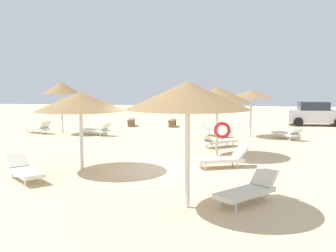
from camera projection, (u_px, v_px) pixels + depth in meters
ground_plane at (154, 169)px, 13.18m from camera, size 80.00×80.00×0.00m
parasol_0 at (251, 94)px, 21.20m from camera, size 2.49×2.49×2.66m
parasol_1 at (217, 95)px, 15.40m from camera, size 2.86×2.86×2.86m
parasol_2 at (61, 88)px, 22.47m from camera, size 2.22×2.22×3.10m
parasol_3 at (188, 96)px, 8.80m from camera, size 2.93×2.93×3.03m
parasol_4 at (80, 102)px, 12.84m from camera, size 3.06×3.06×2.71m
lounger_0 at (214, 131)px, 21.62m from camera, size 1.94×1.57×0.67m
lounger_1 at (218, 141)px, 17.77m from camera, size 1.89×1.66×0.71m
lounger_2 at (97, 130)px, 21.97m from camera, size 1.97×1.26×0.77m
lounger_3 at (248, 190)px, 9.45m from camera, size 1.70×1.82×0.79m
lounger_4 at (24, 170)px, 11.66m from camera, size 1.84×1.74×0.70m
lounger_5 at (287, 134)px, 20.39m from camera, size 1.51×1.96×0.68m
lounger_6 at (223, 158)px, 13.45m from camera, size 1.96×1.29×0.79m
lounger_7 at (38, 128)px, 22.90m from camera, size 1.96×1.33×0.78m
bench_0 at (172, 122)px, 26.49m from camera, size 0.42×1.50×0.49m
bench_1 at (131, 121)px, 26.87m from camera, size 0.59×1.54×0.49m
parked_car at (315, 114)px, 27.21m from camera, size 4.01×2.00×1.72m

